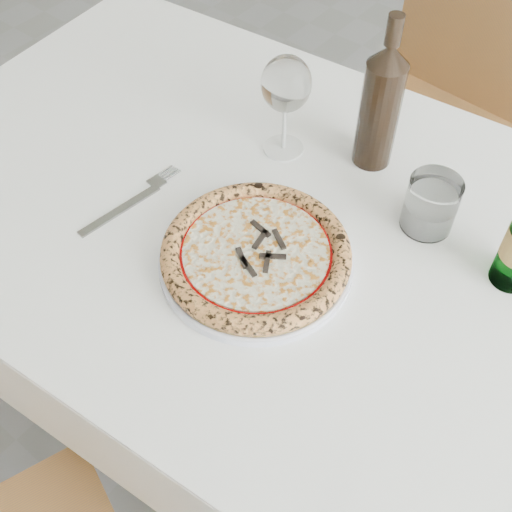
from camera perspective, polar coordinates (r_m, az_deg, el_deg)
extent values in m
cube|color=slate|center=(1.69, 5.26, -14.90)|extent=(5.00, 6.00, 0.02)
cube|color=#905C25|center=(1.05, 3.44, 1.70)|extent=(1.47, 0.93, 0.04)
cube|color=white|center=(1.03, 3.50, 2.53)|extent=(1.53, 0.99, 0.01)
cube|color=white|center=(1.39, 14.08, 9.64)|extent=(1.46, 0.01, 0.22)
cube|color=white|center=(0.97, -12.88, -16.99)|extent=(1.46, 0.01, 0.22)
cube|color=white|center=(1.53, -19.67, 12.44)|extent=(0.01, 0.86, 0.22)
cylinder|color=#905C25|center=(1.80, -7.12, 9.91)|extent=(0.06, 0.06, 0.71)
cube|color=#905C25|center=(1.71, 14.48, 10.22)|extent=(0.47, 0.47, 0.04)
cube|color=#905C25|center=(1.73, 19.95, 19.46)|extent=(0.44, 0.07, 0.46)
cylinder|color=#905C25|center=(1.95, 20.68, 4.82)|extent=(0.04, 0.04, 0.43)
cylinder|color=#905C25|center=(1.70, 14.75, -1.72)|extent=(0.04, 0.04, 0.43)
cylinder|color=#905C25|center=(2.06, 11.68, 10.12)|extent=(0.04, 0.04, 0.43)
cylinder|color=#905C25|center=(1.82, 4.92, 4.61)|extent=(0.04, 0.04, 0.43)
cylinder|color=white|center=(0.97, 0.00, -0.48)|extent=(0.30, 0.30, 0.01)
torus|color=white|center=(0.97, 0.00, -0.30)|extent=(0.29, 0.29, 0.01)
cylinder|color=tan|center=(0.96, 0.00, 0.00)|extent=(0.28, 0.28, 0.01)
torus|color=#CD8445|center=(0.96, 0.00, 0.30)|extent=(0.29, 0.29, 0.03)
cylinder|color=#B20003|center=(0.96, 0.00, 0.30)|extent=(0.24, 0.24, 0.00)
cylinder|color=beige|center=(0.95, 0.00, 0.42)|extent=(0.22, 0.22, 0.00)
cube|color=black|center=(0.94, 1.32, -0.23)|extent=(0.04, 0.01, 0.00)
cube|color=black|center=(0.96, 2.64, 1.04)|extent=(0.03, 0.04, 0.00)
cube|color=black|center=(0.99, 1.60, 3.09)|extent=(0.02, 0.04, 0.00)
cube|color=black|center=(0.97, -0.83, 1.95)|extent=(0.04, 0.02, 0.00)
cube|color=black|center=(0.96, -2.92, 1.12)|extent=(0.04, 0.02, 0.00)
cube|color=black|center=(0.93, -3.29, -1.39)|extent=(0.02, 0.04, 0.00)
cube|color=black|center=(0.93, -0.02, -1.22)|extent=(0.03, 0.04, 0.00)
cube|color=slate|center=(1.07, -12.15, 3.89)|extent=(0.03, 0.16, 0.00)
cube|color=slate|center=(1.11, -8.60, 6.71)|extent=(0.03, 0.03, 0.00)
cylinder|color=slate|center=(1.13, -7.89, 7.77)|extent=(0.00, 0.04, 0.00)
cylinder|color=slate|center=(1.13, -7.64, 7.63)|extent=(0.00, 0.04, 0.00)
cylinder|color=slate|center=(1.12, -7.39, 7.49)|extent=(0.00, 0.04, 0.00)
cylinder|color=slate|center=(1.12, -7.14, 7.34)|extent=(0.00, 0.04, 0.00)
cylinder|color=silver|center=(1.16, 2.45, 9.56)|extent=(0.07, 0.07, 0.00)
cylinder|color=silver|center=(1.13, 2.54, 11.45)|extent=(0.01, 0.01, 0.09)
ellipsoid|color=silver|center=(1.08, 2.70, 15.05)|extent=(0.08, 0.08, 0.10)
cylinder|color=silver|center=(1.03, 15.29, 4.45)|extent=(0.08, 0.08, 0.09)
cylinder|color=silver|center=(1.05, 15.04, 3.60)|extent=(0.07, 0.07, 0.05)
cylinder|color=black|center=(1.10, 10.85, 12.21)|extent=(0.07, 0.07, 0.19)
cone|color=black|center=(1.03, 11.81, 17.11)|extent=(0.07, 0.07, 0.03)
cylinder|color=black|center=(1.01, 12.20, 19.05)|extent=(0.02, 0.02, 0.05)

